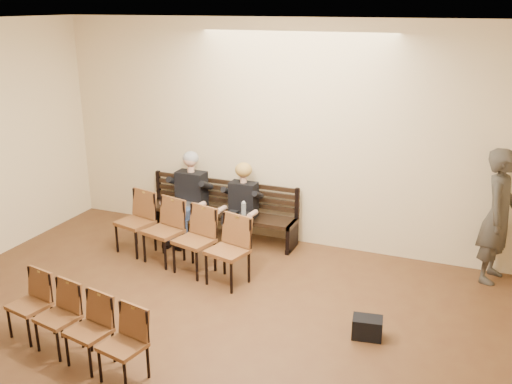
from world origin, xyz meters
TOP-DOWN VIEW (x-y plane):
  - room_walls at (0.00, 0.79)m, footprint 8.02×10.01m
  - bench at (-1.14, 4.65)m, footprint 2.60×0.90m
  - seated_man at (-1.63, 4.53)m, footprint 0.60×0.83m
  - seated_woman at (-0.70, 4.53)m, footprint 0.53×0.74m
  - laptop at (-1.61, 4.39)m, footprint 0.33×0.26m
  - water_bottle at (-0.55, 4.30)m, footprint 0.09×0.09m
  - bag at (1.72, 2.62)m, footprint 0.37×0.28m
  - passerby at (3.02, 4.75)m, footprint 0.68×0.89m
  - chair_row_front at (-1.22, 3.44)m, footprint 2.38×1.06m
  - chair_row_back at (-1.16, 1.04)m, footprint 1.96×0.78m

SIDE VIEW (x-z plane):
  - bag at x=1.72m, z-range 0.00..0.25m
  - bench at x=-1.14m, z-range 0.00..0.45m
  - chair_row_back at x=-1.16m, z-range 0.00..0.79m
  - chair_row_front at x=-1.22m, z-range 0.00..0.96m
  - laptop at x=-1.61m, z-range 0.45..0.69m
  - water_bottle at x=-0.55m, z-range 0.45..0.70m
  - seated_woman at x=-0.70m, z-range 0.00..1.24m
  - seated_man at x=-1.63m, z-range 0.00..1.44m
  - passerby at x=3.02m, z-range 0.00..2.17m
  - room_walls at x=0.00m, z-range 0.78..4.29m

